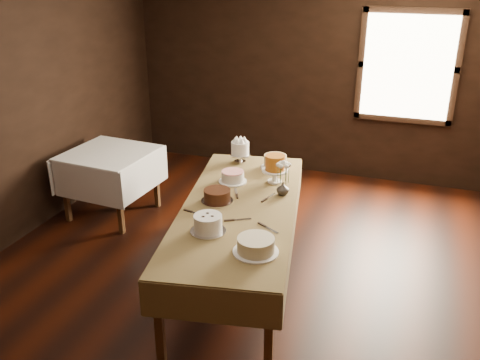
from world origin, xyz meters
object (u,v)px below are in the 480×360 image
Objects in this scene: display_table at (239,211)px; flower_vase at (283,189)px; side_table at (109,160)px; cake_lattice at (233,177)px; cake_swirl at (208,224)px; cake_cream at (256,246)px; cake_server_c at (236,191)px; cake_chocolate at (217,196)px; cake_meringue at (240,153)px; cake_caramel at (275,170)px; cake_server_e at (199,214)px; cake_speckled at (275,162)px; cake_server_a at (243,219)px; cake_server_b at (272,230)px; cake_server_d at (271,196)px.

display_table is 21.83× the size of flower_vase.
side_table is 3.28× the size of cake_lattice.
cake_swirl is 0.84× the size of cake_cream.
cake_swirl is (0.17, -1.05, 0.02)m from cake_lattice.
side_table is 4.18× the size of cake_server_c.
display_table is 9.11× the size of cake_chocolate.
cake_meringue is 0.92× the size of cake_caramel.
cake_lattice is 1.03× the size of cake_swirl.
cake_cream reaches higher than cake_lattice.
side_table is at bearing 173.82° from cake_caramel.
cake_chocolate is 1.25× the size of cake_server_e.
cake_speckled is 1.03m from cake_chocolate.
cake_meringue reaches higher than cake_swirl.
cake_meringue is at bearing 134.89° from flower_vase.
cake_server_c is at bearing 85.90° from cake_server_a.
cake_server_b is at bearing -40.57° from display_table.
display_table is 0.40m from cake_server_e.
cake_cream is 1.48× the size of cake_server_d.
cake_lattice is at bearing 157.94° from cake_server_b.
cake_caramel is at bearing -74.69° from cake_speckled.
cake_meringue is at bearing 149.16° from cake_server_b.
side_table is 2.94× the size of cake_speckled.
side_table is 1.90m from cake_chocolate.
cake_speckled is 0.96× the size of cake_cream.
cake_meringue is 0.55m from cake_lattice.
display_table is at bearing -104.24° from cake_caramel.
cake_server_e is at bearing -91.90° from cake_lattice.
cake_speckled is 1.56m from cake_swirl.
cake_server_b is (0.66, -0.85, -0.05)m from cake_lattice.
cake_server_a is at bearing -106.90° from flower_vase.
flower_vase is at bearing 33.22° from cake_chocolate.
display_table is 1.10m from cake_meringue.
cake_server_c is at bearing -104.38° from cake_speckled.
cake_lattice is at bearing 86.38° from cake_server_a.
cake_swirl reaches higher than cake_server_e.
cake_chocolate is at bearing -179.98° from cake_server_b.
flower_vase is at bearing 94.46° from cake_cream.
cake_swirl reaches higher than cake_server_b.
cake_server_c is 1.00× the size of cake_server_e.
cake_server_e is at bearing -131.76° from flower_vase.
side_table is 3.35× the size of cake_chocolate.
cake_chocolate reaches higher than cake_server_d.
display_table is at bearing 156.92° from cake_server_d.
cake_chocolate is 1.25× the size of cake_server_a.
cake_server_d is at bearing 32.39° from cake_chocolate.
cake_speckled is at bearing -39.79° from cake_server_c.
cake_chocolate is (-0.27, -0.99, -0.01)m from cake_speckled.
cake_meringue is at bearing 51.56° from cake_server_d.
cake_speckled is 1.26m from cake_server_a.
cake_server_e is (-0.67, 0.44, -0.05)m from cake_cream.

